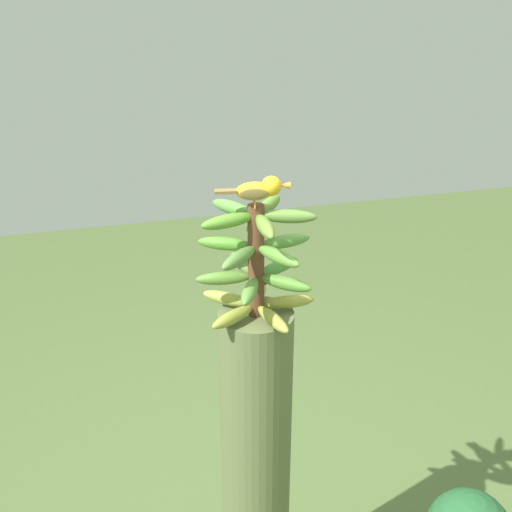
% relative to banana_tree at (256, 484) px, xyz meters
% --- Properties ---
extents(banana_tree, '(0.22, 0.22, 1.24)m').
position_rel_banana_tree_xyz_m(banana_tree, '(0.00, 0.00, 0.00)').
color(banana_tree, '#5B663D').
rests_on(banana_tree, ground).
extents(banana_bunch, '(0.33, 0.33, 0.32)m').
position_rel_banana_tree_xyz_m(banana_bunch, '(0.00, -0.00, 0.78)').
color(banana_bunch, brown).
rests_on(banana_bunch, banana_tree).
extents(perched_bird, '(0.06, 0.19, 0.08)m').
position_rel_banana_tree_xyz_m(perched_bird, '(-0.01, -0.01, 0.99)').
color(perched_bird, '#C68933').
rests_on(perched_bird, banana_bunch).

